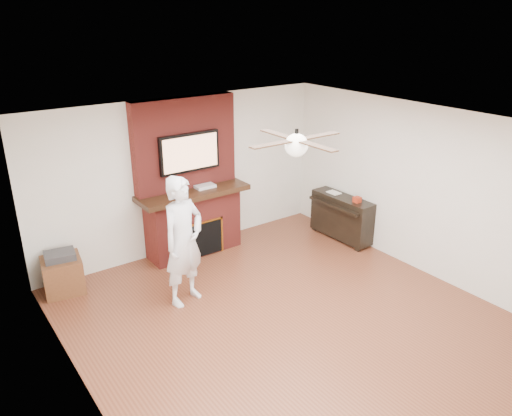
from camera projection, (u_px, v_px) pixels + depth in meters
room_shell at (294, 233)px, 5.89m from camera, size 5.36×5.86×2.86m
fireplace at (190, 194)px, 7.91m from camera, size 1.78×0.64×2.50m
tv at (190, 152)px, 7.62m from camera, size 1.00×0.08×0.60m
ceiling_fan at (296, 144)px, 5.49m from camera, size 1.21×1.21×0.31m
person at (184, 241)px, 6.53m from camera, size 0.75×0.61×1.78m
side_table at (63, 273)px, 6.98m from camera, size 0.60×0.60×0.60m
piano at (342, 216)px, 8.56m from camera, size 0.46×1.18×0.86m
cable_box at (205, 186)px, 7.91m from camera, size 0.32×0.18×0.05m
candle_orange at (187, 254)px, 8.01m from camera, size 0.07×0.07×0.10m
candle_green at (205, 251)px, 8.11m from camera, size 0.07×0.07×0.10m
candle_cream at (205, 250)px, 8.14m from camera, size 0.08×0.08×0.12m
candle_blue at (212, 248)px, 8.26m from camera, size 0.06×0.06×0.08m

